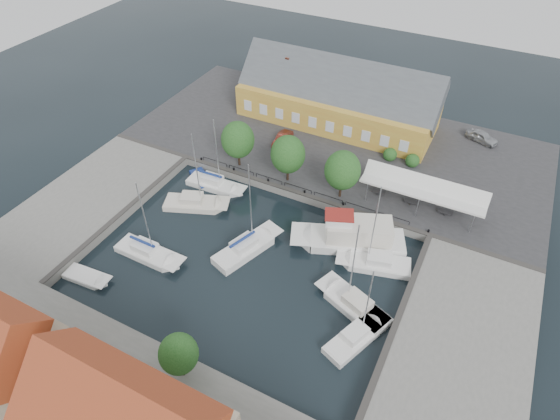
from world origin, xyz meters
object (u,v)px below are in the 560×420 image
object	(u,v)px
car_red	(282,139)
launch_sw	(87,278)
east_boat_c	(356,337)
launch_nw	(201,179)
warehouse	(334,98)
center_sailboat	(247,249)
west_boat_b	(195,204)
tent_canopy	(424,189)
car_silver	(482,137)
trawler	(352,237)
east_boat_a	(375,264)
west_boat_d	(149,254)
east_boat_b	(354,306)
west_boat_a	(215,186)

from	to	relation	value
car_red	launch_sw	world-z (taller)	car_red
east_boat_c	launch_nw	size ratio (longest dim) A/B	2.07
warehouse	center_sailboat	bearing A→B (deg)	-86.62
center_sailboat	west_boat_b	size ratio (longest dim) A/B	1.09
tent_canopy	launch_nw	bearing A→B (deg)	-166.42
car_silver	center_sailboat	size ratio (longest dim) A/B	0.38
tent_canopy	trawler	world-z (taller)	trawler
east_boat_a	launch_nw	size ratio (longest dim) A/B	2.45
east_boat_a	west_boat_d	world-z (taller)	east_boat_a
launch_nw	east_boat_c	bearing A→B (deg)	-27.07
east_boat_b	east_boat_c	size ratio (longest dim) A/B	1.17
car_red	trawler	size ratio (longest dim) A/B	0.33
car_red	center_sailboat	bearing A→B (deg)	-75.69
warehouse	east_boat_b	distance (m)	33.87
west_boat_d	west_boat_b	bearing A→B (deg)	91.68
center_sailboat	west_boat_b	xyz separation A→B (m)	(-9.28, 3.64, -0.10)
trawler	west_boat_b	bearing A→B (deg)	-172.24
warehouse	car_red	distance (m)	10.33
car_silver	trawler	distance (m)	27.60
center_sailboat	east_boat_a	distance (m)	13.76
warehouse	west_boat_a	xyz separation A→B (m)	(-7.45, -20.71, -4.16)
car_red	launch_sw	xyz separation A→B (m)	(-7.22, -30.05, -1.61)
trawler	launch_sw	world-z (taller)	trawler
car_silver	car_red	xyz separation A→B (m)	(-24.42, -12.98, -0.06)
east_boat_c	launch_nw	world-z (taller)	east_boat_c
car_red	east_boat_c	world-z (taller)	east_boat_c
trawler	launch_sw	distance (m)	28.14
warehouse	west_boat_d	world-z (taller)	warehouse
car_silver	launch_nw	bearing A→B (deg)	148.13
west_boat_b	car_red	bearing A→B (deg)	76.05
center_sailboat	trawler	distance (m)	11.58
west_boat_b	west_boat_d	world-z (taller)	west_boat_d
trawler	west_boat_a	xyz separation A→B (m)	(-18.87, 1.54, -0.74)
warehouse	east_boat_c	xyz separation A→B (m)	(16.06, -33.51, -4.17)
east_boat_b	trawler	bearing A→B (deg)	111.91
tent_canopy	west_boat_b	world-z (taller)	west_boat_b
east_boat_b	east_boat_c	bearing A→B (deg)	-66.48
west_boat_d	launch_nw	size ratio (longest dim) A/B	2.40
east_boat_b	center_sailboat	bearing A→B (deg)	172.21
warehouse	car_red	size ratio (longest dim) A/B	6.76
center_sailboat	east_boat_a	xyz separation A→B (m)	(13.08, 4.27, -0.10)
warehouse	east_boat_c	size ratio (longest dim) A/B	3.03
car_red	east_boat_b	world-z (taller)	east_boat_b
tent_canopy	launch_sw	distance (m)	37.66
car_silver	launch_sw	world-z (taller)	car_silver
car_red	launch_sw	size ratio (longest dim) A/B	0.81
car_red	east_boat_b	bearing A→B (deg)	-50.22
car_silver	east_boat_b	xyz separation A→B (m)	(-6.05, -33.99, -1.49)
car_silver	west_boat_d	bearing A→B (deg)	163.33
car_red	west_boat_d	world-z (taller)	west_boat_d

